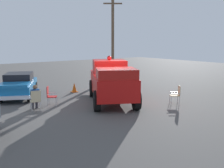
# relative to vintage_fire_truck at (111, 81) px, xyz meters

# --- Properties ---
(ground_plane) EXTENTS (60.00, 60.00, 0.00)m
(ground_plane) POSITION_rel_vintage_fire_truck_xyz_m (0.50, -0.34, -1.20)
(ground_plane) COLOR #514F4C
(vintage_fire_truck) EXTENTS (6.25, 4.80, 2.59)m
(vintage_fire_truck) POSITION_rel_vintage_fire_truck_xyz_m (0.00, 0.00, 0.00)
(vintage_fire_truck) COLOR black
(vintage_fire_truck) RESTS_ON ground
(classic_hot_rod) EXTENTS (4.73, 3.62, 1.46)m
(classic_hot_rod) POSITION_rel_vintage_fire_truck_xyz_m (-4.45, -3.86, -0.45)
(classic_hot_rod) COLOR black
(classic_hot_rod) RESTS_ON ground
(lawn_chair_near_truck) EXTENTS (0.58, 0.59, 1.02)m
(lawn_chair_near_truck) POSITION_rel_vintage_fire_truck_xyz_m (-0.74, -4.20, -0.61)
(lawn_chair_near_truck) COLOR #B7BABF
(lawn_chair_near_truck) RESTS_ON ground
(lawn_chair_by_car) EXTENTS (0.68, 0.68, 1.02)m
(lawn_chair_by_car) POSITION_rel_vintage_fire_truck_xyz_m (-1.35, -3.17, -0.61)
(lawn_chair_by_car) COLOR #B7BABF
(lawn_chair_by_car) RESTS_ON ground
(lawn_chair_spare) EXTENTS (0.69, 0.69, 1.02)m
(lawn_chair_spare) POSITION_rel_vintage_fire_truck_xyz_m (2.62, 2.57, -0.61)
(lawn_chair_spare) COLOR #B7BABF
(lawn_chair_spare) RESTS_ON ground
(spectator_seated) EXTENTS (0.59, 0.46, 1.29)m
(spectator_seated) POSITION_rel_vintage_fire_truck_xyz_m (-0.87, -4.18, -0.50)
(spectator_seated) COLOR #383842
(spectator_seated) RESTS_ON ground
(utility_pole) EXTENTS (1.05, 1.48, 7.37)m
(utility_pole) POSITION_rel_vintage_fire_truck_xyz_m (-7.71, 5.95, 2.63)
(utility_pole) COLOR brown
(utility_pole) RESTS_ON ground
(traffic_cone) EXTENTS (0.40, 0.40, 0.64)m
(traffic_cone) POSITION_rel_vintage_fire_truck_xyz_m (-3.78, -0.33, -0.89)
(traffic_cone) COLOR orange
(traffic_cone) RESTS_ON ground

